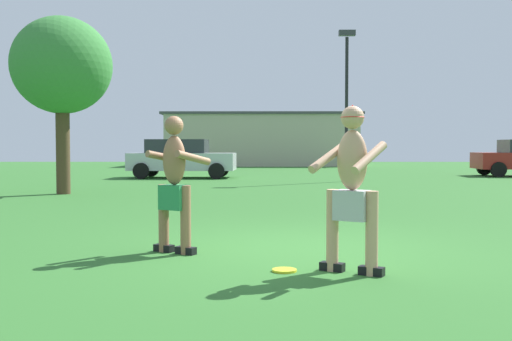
# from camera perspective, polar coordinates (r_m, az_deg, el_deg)

# --- Properties ---
(ground_plane) EXTENTS (80.00, 80.00, 0.00)m
(ground_plane) POSITION_cam_1_polar(r_m,az_deg,el_deg) (7.86, 3.86, -7.43)
(ground_plane) COLOR #2D6628
(player_with_cap) EXTENTS (0.85, 0.70, 1.77)m
(player_with_cap) POSITION_cam_1_polar(r_m,az_deg,el_deg) (6.30, 9.15, -0.94)
(player_with_cap) COLOR black
(player_with_cap) RESTS_ON ground_plane
(player_in_green) EXTENTS (0.81, 0.73, 1.71)m
(player_in_green) POSITION_cam_1_polar(r_m,az_deg,el_deg) (7.48, -7.78, -1.02)
(player_in_green) COLOR black
(player_in_green) RESTS_ON ground_plane
(frisbee) EXTENTS (0.26, 0.26, 0.03)m
(frisbee) POSITION_cam_1_polar(r_m,az_deg,el_deg) (6.44, 2.73, -9.51)
(frisbee) COLOR yellow
(frisbee) RESTS_ON ground_plane
(car_silver_near_post) EXTENTS (4.37, 2.17, 1.58)m
(car_silver_near_post) POSITION_cam_1_polar(r_m,az_deg,el_deg) (24.67, -7.16, 1.22)
(car_silver_near_post) COLOR silver
(car_silver_near_post) RESTS_ON ground_plane
(lamp_post) EXTENTS (0.60, 0.24, 5.53)m
(lamp_post) POSITION_cam_1_polar(r_m,az_deg,el_deg) (22.22, 8.66, 7.74)
(lamp_post) COLOR black
(lamp_post) RESTS_ON ground_plane
(outbuilding_behind_lot) EXTENTS (12.70, 4.87, 3.43)m
(outbuilding_behind_lot) POSITION_cam_1_polar(r_m,az_deg,el_deg) (39.28, 0.55, 3.00)
(outbuilding_behind_lot) COLOR #B2A893
(outbuilding_behind_lot) RESTS_ON ground_plane
(tree_behind_players) EXTENTS (2.71, 2.71, 4.85)m
(tree_behind_players) POSITION_cam_1_polar(r_m,az_deg,el_deg) (17.33, -18.07, 9.42)
(tree_behind_players) COLOR #4C3823
(tree_behind_players) RESTS_ON ground_plane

